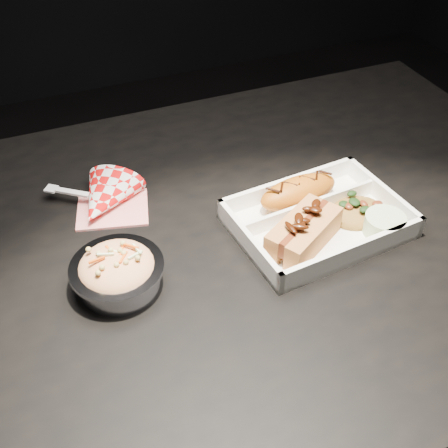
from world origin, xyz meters
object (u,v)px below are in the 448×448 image
Objects in this scene: hotdog at (304,230)px; dining_table at (224,275)px; fried_pastry at (298,192)px; food_tray at (317,222)px; foil_coleslaw_cup at (117,271)px; napkin_fork at (104,200)px.

dining_table is at bearing 112.37° from hotdog.
food_tray is at bearing -84.56° from fried_pastry.
foil_coleslaw_cup is at bearing -169.00° from fried_pastry.
hotdog is at bearing -113.32° from fried_pastry.
fried_pastry is 0.84× the size of napkin_fork.
hotdog reaches higher than fried_pastry.
dining_table is 0.21m from foil_coleslaw_cup.
fried_pastry is at bearing 6.70° from dining_table.
hotdog is 0.27m from foil_coleslaw_cup.
foil_coleslaw_cup reaches higher than dining_table.
food_tray is (0.14, -0.04, 0.10)m from dining_table.
dining_table is at bearing -2.91° from napkin_fork.
fried_pastry is at bearing 36.01° from hotdog.
fried_pastry is (-0.01, 0.05, 0.02)m from food_tray.
hotdog is 0.32m from napkin_fork.
napkin_fork is (-0.25, 0.20, -0.02)m from hotdog.
food_tray is 0.33m from napkin_fork.
dining_table is 0.18m from fried_pastry.
hotdog is at bearing -1.76° from napkin_fork.
fried_pastry is (0.13, 0.02, 0.12)m from dining_table.
hotdog is at bearing -5.81° from foil_coleslaw_cup.
foil_coleslaw_cup reaches higher than fried_pastry.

